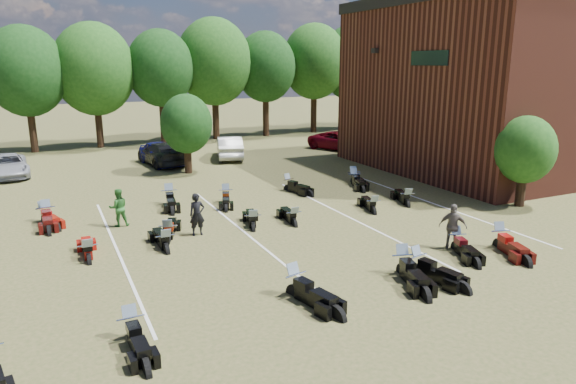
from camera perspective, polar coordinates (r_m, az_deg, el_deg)
ground at (r=19.89m, az=6.36°, el=-5.74°), size 160.00×160.00×0.00m
car_2 at (r=35.57m, az=-28.71°, el=2.58°), size 2.64×5.04×1.35m
car_3 at (r=35.97m, az=-13.83°, el=4.17°), size 2.78×5.52×1.54m
car_4 at (r=35.91m, az=-13.95°, el=4.19°), size 2.54×4.87×1.58m
car_5 at (r=37.56m, az=-6.52°, el=4.96°), size 2.97×5.17×1.61m
car_6 at (r=41.33m, az=5.77°, el=5.68°), size 4.32×5.66×1.43m
car_7 at (r=43.09m, az=7.62°, el=5.87°), size 2.83×4.68×1.27m
person_black at (r=20.82m, az=-10.07°, el=-2.47°), size 0.63×0.42×1.72m
person_green at (r=22.79m, az=-18.32°, el=-1.66°), size 0.80×0.63×1.63m
person_grey at (r=20.00m, az=17.85°, el=-3.65°), size 1.00×1.01×1.71m
motorcycle_1 at (r=13.94m, az=-16.93°, el=-15.39°), size 0.79×2.24×1.24m
motorcycle_2 at (r=15.59m, az=0.80°, el=-11.44°), size 1.33×2.60×1.39m
motorcycle_3 at (r=17.57m, az=14.16°, el=-8.85°), size 1.22×2.48×1.33m
motorcycle_4 at (r=17.43m, az=12.56°, el=-8.94°), size 1.47×2.65×1.41m
motorcycle_5 at (r=20.12m, az=18.14°, el=-6.15°), size 1.41×2.36×1.25m
motorcycle_6 at (r=20.93m, az=22.37°, el=-5.74°), size 1.48×2.55×1.35m
motorcycle_7 at (r=19.30m, az=-21.20°, el=-7.28°), size 0.76×2.24×1.24m
motorcycle_8 at (r=20.53m, az=-13.11°, el=-5.40°), size 1.46×2.45×1.30m
motorcycle_9 at (r=19.47m, az=-13.35°, el=-6.50°), size 0.77×2.29×1.27m
motorcycle_10 at (r=21.92m, az=0.68°, el=-3.75°), size 0.94×2.21×1.19m
motorcycle_11 at (r=21.44m, az=-3.89°, el=-4.20°), size 1.31×2.35×1.25m
motorcycle_12 at (r=24.01m, az=9.47°, el=-2.35°), size 1.28×2.28×1.21m
motorcycle_13 at (r=25.54m, az=13.08°, el=-1.53°), size 1.45×2.39×1.27m
motorcycle_14 at (r=24.69m, az=-25.16°, el=-3.07°), size 0.85×2.50×1.38m
motorcycle_15 at (r=24.87m, az=-25.38°, el=-2.98°), size 1.32×2.38×1.26m
motorcycle_16 at (r=25.91m, az=-13.01°, el=-1.30°), size 1.17×2.61×1.40m
motorcycle_17 at (r=25.78m, az=-6.91°, el=-1.11°), size 1.39×2.37×1.26m
motorcycle_18 at (r=27.91m, az=0.05°, el=0.17°), size 1.32×2.41×1.28m
motorcycle_19 at (r=29.88m, az=7.27°, el=0.99°), size 1.35×2.51×1.33m
motorcycle_20 at (r=29.43m, az=7.32°, el=0.79°), size 1.37×2.46×1.31m
brick_building at (r=40.51m, az=27.16°, el=10.66°), size 25.40×15.20×10.70m
tree_line at (r=45.73m, az=-14.56°, el=13.16°), size 56.00×6.00×9.79m
young_tree_near_building at (r=26.81m, az=24.86°, el=4.28°), size 2.80×2.80×4.16m
young_tree_midfield at (r=32.54m, az=-11.23°, el=7.44°), size 3.20×3.20×4.70m
parking_lines at (r=21.18m, az=-4.91°, el=-4.44°), size 20.10×14.00×0.01m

